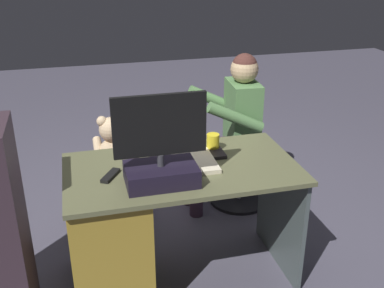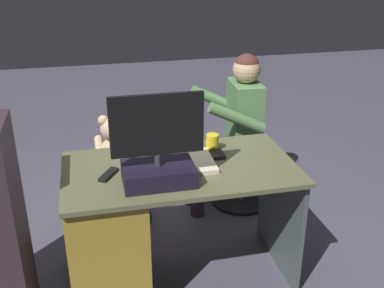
% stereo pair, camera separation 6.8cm
% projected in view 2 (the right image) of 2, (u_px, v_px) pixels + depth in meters
% --- Properties ---
extents(ground_plane, '(10.00, 10.00, 0.00)m').
position_uv_depth(ground_plane, '(170.00, 238.00, 3.17)').
color(ground_plane, '#4F4C5C').
extents(desk, '(1.26, 0.69, 0.73)m').
position_uv_depth(desk, '(124.00, 227.00, 2.60)').
color(desk, brown).
rests_on(desk, ground_plane).
extents(monitor, '(0.46, 0.23, 0.47)m').
position_uv_depth(monitor, '(158.00, 158.00, 2.32)').
color(monitor, black).
rests_on(monitor, desk).
extents(keyboard, '(0.42, 0.14, 0.02)m').
position_uv_depth(keyboard, '(187.00, 156.00, 2.63)').
color(keyboard, black).
rests_on(keyboard, desk).
extents(computer_mouse, '(0.06, 0.10, 0.04)m').
position_uv_depth(computer_mouse, '(132.00, 160.00, 2.57)').
color(computer_mouse, '#291F24').
rests_on(computer_mouse, desk).
extents(cup, '(0.07, 0.07, 0.10)m').
position_uv_depth(cup, '(212.00, 143.00, 2.70)').
color(cup, yellow).
rests_on(cup, desk).
extents(tv_remote, '(0.12, 0.15, 0.02)m').
position_uv_depth(tv_remote, '(109.00, 175.00, 2.43)').
color(tv_remote, black).
rests_on(tv_remote, desk).
extents(notebook_binder, '(0.23, 0.31, 0.02)m').
position_uv_depth(notebook_binder, '(193.00, 162.00, 2.56)').
color(notebook_binder, beige).
rests_on(notebook_binder, desk).
extents(office_chair_teddy, '(0.47, 0.47, 0.45)m').
position_uv_depth(office_chair_teddy, '(117.00, 189.00, 3.27)').
color(office_chair_teddy, black).
rests_on(office_chair_teddy, ground_plane).
extents(teddy_bear, '(0.25, 0.26, 0.37)m').
position_uv_depth(teddy_bear, '(114.00, 142.00, 3.13)').
color(teddy_bear, '#D3B38B').
rests_on(teddy_bear, office_chair_teddy).
extents(visitor_chair, '(0.45, 0.45, 0.45)m').
position_uv_depth(visitor_chair, '(242.00, 171.00, 3.52)').
color(visitor_chair, black).
rests_on(visitor_chair, ground_plane).
extents(person, '(0.54, 0.50, 1.15)m').
position_uv_depth(person, '(233.00, 120.00, 3.33)').
color(person, '#56814B').
rests_on(person, ground_plane).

